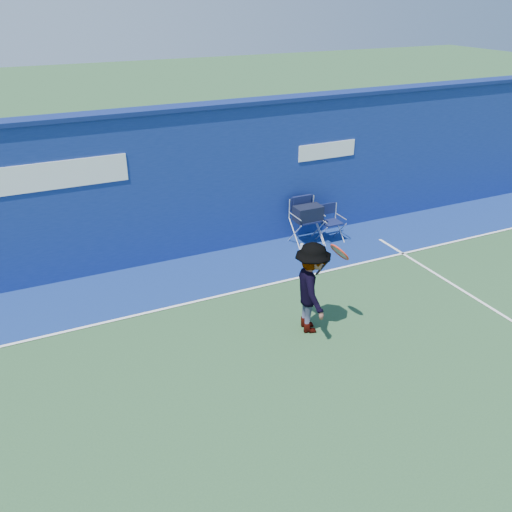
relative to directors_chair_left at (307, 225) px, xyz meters
name	(u,v)px	position (x,y,z in m)	size (l,w,h in m)	color
ground	(286,413)	(-2.93, -4.59, -0.43)	(80.00, 80.00, 0.00)	#294E2C
stadium_wall	(165,186)	(-2.93, 0.61, 1.12)	(24.00, 0.50, 3.08)	navy
out_of_bounds_strip	(187,278)	(-2.93, -0.49, -0.43)	(24.00, 1.80, 0.01)	navy
court_lines	(266,385)	(-2.93, -3.99, -0.42)	(24.00, 12.00, 0.01)	white
directors_chair_left	(307,225)	(0.00, 0.00, 0.00)	(0.60, 0.56, 1.01)	silver
directors_chair_right	(330,230)	(0.53, -0.15, -0.18)	(0.49, 0.44, 0.81)	silver
water_bottle	(302,249)	(-0.37, -0.46, -0.32)	(0.07, 0.07, 0.23)	silver
tennis_player	(312,288)	(-1.64, -2.99, 0.35)	(0.96, 1.11, 1.55)	#EA4738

